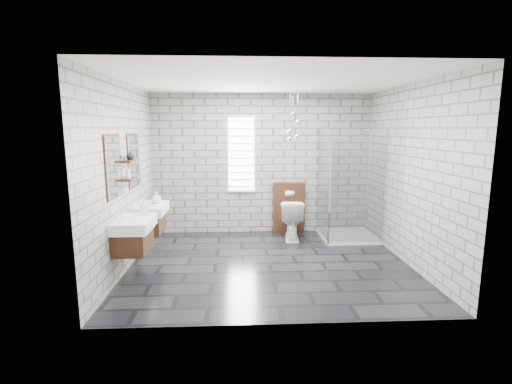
{
  "coord_description": "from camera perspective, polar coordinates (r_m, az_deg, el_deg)",
  "views": [
    {
      "loc": [
        -0.47,
        -5.4,
        2.03
      ],
      "look_at": [
        -0.19,
        0.35,
        1.05
      ],
      "focal_mm": 26.0,
      "sensor_mm": 36.0,
      "label": 1
    }
  ],
  "objects": [
    {
      "name": "soap_bottle_a",
      "position": [
        5.4,
        -16.91,
        -2.24
      ],
      "size": [
        0.13,
        0.13,
        0.22
      ],
      "primitive_type": "imported",
      "rotation": [
        0.0,
        0.0,
        0.34
      ],
      "color": "#B2B2B2",
      "rests_on": "vanity_left"
    },
    {
      "name": "ceiling",
      "position": [
        5.46,
        2.22,
        16.78
      ],
      "size": [
        4.2,
        3.6,
        0.02
      ],
      "primitive_type": "cube",
      "color": "white",
      "rests_on": "wall_back"
    },
    {
      "name": "shelf_lower",
      "position": [
        5.62,
        -18.93,
        1.86
      ],
      "size": [
        0.14,
        0.3,
        0.03
      ],
      "primitive_type": "cube",
      "color": "#3C2012",
      "rests_on": "wall_left"
    },
    {
      "name": "shower_enclosure",
      "position": [
        7.04,
        13.51,
        -3.14
      ],
      "size": [
        1.0,
        1.0,
        2.03
      ],
      "color": "white",
      "rests_on": "floor"
    },
    {
      "name": "wall_right",
      "position": [
        6.03,
        22.56,
        2.42
      ],
      "size": [
        0.02,
        3.6,
        2.7
      ],
      "primitive_type": "cube",
      "color": "gray",
      "rests_on": "floor"
    },
    {
      "name": "wall_front",
      "position": [
        3.69,
        4.57,
        -1.04
      ],
      "size": [
        4.2,
        0.02,
        2.7
      ],
      "primitive_type": "cube",
      "color": "gray",
      "rests_on": "floor"
    },
    {
      "name": "vanity_right",
      "position": [
        6.15,
        -16.3,
        -2.71
      ],
      "size": [
        0.47,
        0.7,
        1.57
      ],
      "color": "#3C2012",
      "rests_on": "wall_left"
    },
    {
      "name": "shelf_upper",
      "position": [
        5.59,
        -19.08,
        4.5
      ],
      "size": [
        0.14,
        0.3,
        0.03
      ],
      "primitive_type": "cube",
      "color": "#3C2012",
      "rests_on": "wall_left"
    },
    {
      "name": "floor",
      "position": [
        5.8,
        2.05,
        -10.98
      ],
      "size": [
        4.2,
        3.6,
        0.02
      ],
      "primitive_type": "cube",
      "color": "black",
      "rests_on": "ground"
    },
    {
      "name": "pendant_cluster",
      "position": [
        6.85,
        5.76,
        9.82
      ],
      "size": [
        0.25,
        0.26,
        0.88
      ],
      "color": "silver",
      "rests_on": "ceiling"
    },
    {
      "name": "wall_back",
      "position": [
        7.26,
        0.89,
        4.27
      ],
      "size": [
        4.2,
        0.02,
        2.7
      ],
      "primitive_type": "cube",
      "color": "gray",
      "rests_on": "floor"
    },
    {
      "name": "window",
      "position": [
        7.2,
        -2.29,
        5.82
      ],
      "size": [
        0.56,
        0.05,
        1.48
      ],
      "color": "white",
      "rests_on": "wall_back"
    },
    {
      "name": "soap_bottle_b",
      "position": [
        6.16,
        -15.11,
        -0.83
      ],
      "size": [
        0.2,
        0.2,
        0.19
      ],
      "primitive_type": "imported",
      "rotation": [
        0.0,
        0.0,
        -0.4
      ],
      "color": "#B2B2B2",
      "rests_on": "vanity_right"
    },
    {
      "name": "flush_plate",
      "position": [
        7.18,
        5.21,
        -0.26
      ],
      "size": [
        0.18,
        0.01,
        0.12
      ],
      "primitive_type": "cube",
      "color": "silver",
      "rests_on": "cistern_panel"
    },
    {
      "name": "soap_bottle_c",
      "position": [
        5.53,
        -19.11,
        2.82
      ],
      "size": [
        0.09,
        0.09,
        0.18
      ],
      "primitive_type": "imported",
      "rotation": [
        0.0,
        0.0,
        -0.42
      ],
      "color": "#B2B2B2",
      "rests_on": "shelf_lower"
    },
    {
      "name": "toilet",
      "position": [
        6.96,
        5.51,
        -4.16
      ],
      "size": [
        0.49,
        0.77,
        0.75
      ],
      "primitive_type": "imported",
      "rotation": [
        0.0,
        0.0,
        3.04
      ],
      "color": "white",
      "rests_on": "floor"
    },
    {
      "name": "cistern_panel",
      "position": [
        7.33,
        5.06,
        -2.43
      ],
      "size": [
        0.6,
        0.2,
        1.0
      ],
      "primitive_type": "cube",
      "color": "#3C2012",
      "rests_on": "floor"
    },
    {
      "name": "vase",
      "position": [
        5.67,
        -18.78,
        5.35
      ],
      "size": [
        0.14,
        0.14,
        0.12
      ],
      "primitive_type": "imported",
      "rotation": [
        0.0,
        0.0,
        0.15
      ],
      "color": "#B2B2B2",
      "rests_on": "shelf_upper"
    },
    {
      "name": "vanity_left",
      "position": [
        5.25,
        -18.69,
        -4.92
      ],
      "size": [
        0.47,
        0.7,
        1.57
      ],
      "color": "#3C2012",
      "rests_on": "wall_left"
    },
    {
      "name": "wall_left",
      "position": [
        5.69,
        -19.58,
        2.21
      ],
      "size": [
        0.02,
        3.6,
        2.7
      ],
      "primitive_type": "cube",
      "color": "gray",
      "rests_on": "floor"
    }
  ]
}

